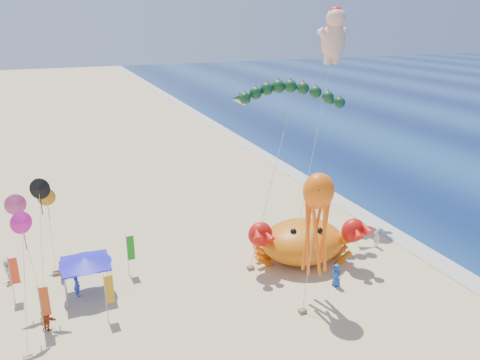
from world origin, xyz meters
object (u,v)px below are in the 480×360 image
Objects in this scene: crab_inflatable at (303,240)px; dragon_kite at (290,98)px; canopy_blue at (85,261)px; cherub_kite at (334,34)px; octopus_kite at (317,216)px.

crab_inflatable is 0.69× the size of dragon_kite.
crab_inflatable is at bearing -104.25° from dragon_kite.
canopy_blue is (-17.22, -4.06, -9.21)m from dragon_kite.
dragon_kite is at bearing 13.26° from canopy_blue.
cherub_kite is 28.39m from canopy_blue.
octopus_kite is 15.63m from canopy_blue.
dragon_kite reaches higher than crab_inflatable.
dragon_kite reaches higher than octopus_kite.
cherub_kite is (6.26, 3.74, 4.70)m from dragon_kite.
cherub_kite is 5.47× the size of canopy_blue.
dragon_kite is 3.71× the size of canopy_blue.
cherub_kite is (7.70, 9.37, 14.66)m from crab_inflatable.
canopy_blue is at bearing 155.29° from octopus_kite.
cherub_kite reaches higher than canopy_blue.
octopus_kite is at bearing -124.30° from cherub_kite.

